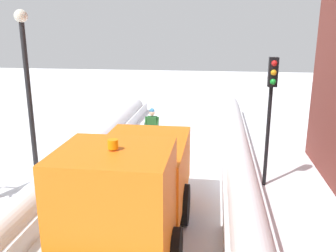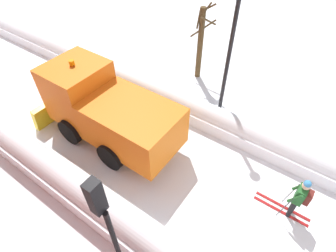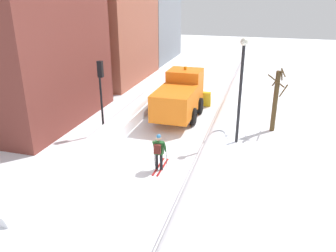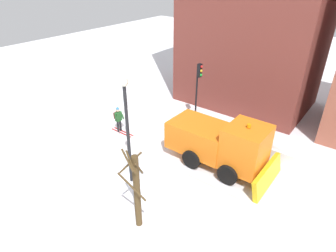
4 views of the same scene
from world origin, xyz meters
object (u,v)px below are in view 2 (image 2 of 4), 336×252
(plow_truck, at_px, (106,109))
(skier, at_px, (299,197))
(traffic_light_pole, at_px, (104,219))
(bare_tree_near, at_px, (201,42))
(street_lamp, at_px, (232,39))

(plow_truck, relative_size, skier, 3.31)
(traffic_light_pole, height_order, bare_tree_near, traffic_light_pole)
(skier, bearing_deg, plow_truck, 96.36)
(traffic_light_pole, bearing_deg, street_lamp, 6.57)
(traffic_light_pole, xyz_separation_m, street_lamp, (7.60, 0.88, 0.55))
(traffic_light_pole, bearing_deg, skier, -37.20)
(street_lamp, bearing_deg, traffic_light_pole, -173.43)
(plow_truck, distance_m, bare_tree_near, 5.97)
(plow_truck, height_order, traffic_light_pole, traffic_light_pole)
(traffic_light_pole, height_order, street_lamp, street_lamp)
(plow_truck, height_order, bare_tree_near, bare_tree_near)
(street_lamp, distance_m, bare_tree_near, 3.39)
(skier, bearing_deg, bare_tree_near, 51.87)
(traffic_light_pole, bearing_deg, plow_truck, 46.86)
(plow_truck, height_order, skier, plow_truck)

